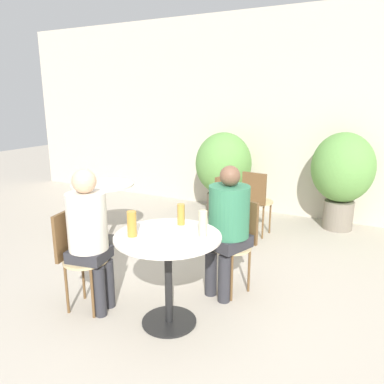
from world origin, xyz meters
name	(u,v)px	position (x,y,z in m)	size (l,w,h in m)	color
ground_plane	(177,323)	(0.00, 0.00, 0.00)	(20.00, 20.00, 0.00)	#B2A899
storefront_wall	(288,116)	(0.00, 3.32, 1.50)	(10.00, 0.06, 3.00)	beige
cafe_table_near	(168,256)	(-0.06, -0.01, 0.58)	(0.82, 0.82, 0.75)	black
cafe_table_far	(103,199)	(-1.66, 1.11, 0.55)	(0.75, 0.75, 0.75)	black
bistro_chair_0	(237,237)	(0.21, 0.76, 0.52)	(0.40, 0.41, 0.86)	tan
bistro_chair_1	(76,250)	(-0.87, -0.16, 0.52)	(0.40, 0.38, 0.86)	tan
bistro_chair_2	(256,197)	(-0.06, 2.17, 0.52)	(0.37, 0.38, 0.86)	tan
bistro_chair_3	(229,204)	(-0.25, 1.73, 0.52)	(0.41, 0.39, 0.86)	tan
seated_person_0	(228,221)	(0.17, 0.63, 0.71)	(0.41, 0.43, 1.20)	#2D2D33
seated_person_1	(89,229)	(-0.74, -0.14, 0.73)	(0.36, 0.33, 1.22)	#2D2D33
beer_glass_0	(171,239)	(0.10, -0.23, 0.83)	(0.06, 0.06, 0.16)	silver
beer_glass_1	(203,224)	(0.18, 0.10, 0.85)	(0.06, 0.06, 0.20)	beige
beer_glass_2	(181,214)	(-0.09, 0.25, 0.84)	(0.06, 0.06, 0.18)	#B28433
beer_glass_3	(132,224)	(-0.29, -0.15, 0.85)	(0.07, 0.07, 0.20)	#B28433
potted_plant_0	(223,168)	(-0.80, 2.82, 0.73)	(0.84, 0.84, 1.26)	brown
potted_plant_1	(342,172)	(0.86, 2.97, 0.80)	(0.82, 0.82, 1.32)	slate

